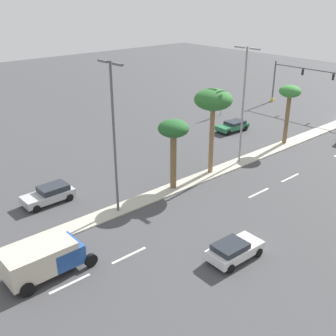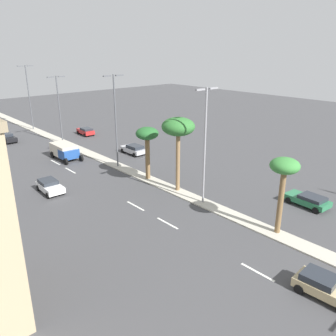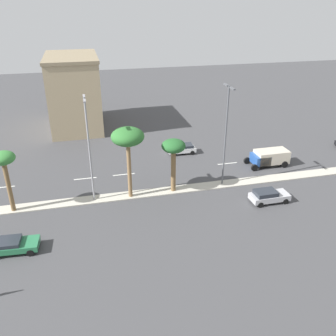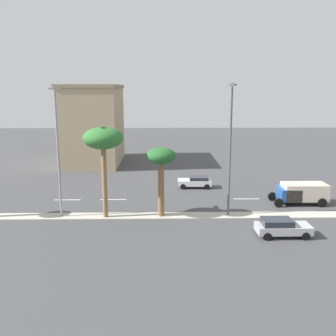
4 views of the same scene
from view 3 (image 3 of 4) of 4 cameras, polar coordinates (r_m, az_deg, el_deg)
ground_plane at (r=43.58m, az=5.72°, el=-2.99°), size 160.00×160.00×0.00m
median_curb at (r=47.78m, az=17.67°, el=-1.38°), size 1.80×94.14×0.12m
lane_stripe_leading at (r=47.62m, az=-24.74°, el=-2.79°), size 0.20×2.80×0.01m
lane_stripe_right at (r=46.48m, az=-12.98°, el=-1.64°), size 0.20×2.80×0.01m
lane_stripe_front at (r=46.67m, az=-7.01°, el=-1.02°), size 0.20×2.80×0.01m
lane_stripe_rear at (r=50.03m, az=9.38°, el=0.71°), size 0.20×2.80×0.01m
lane_stripe_trailing at (r=51.86m, az=13.98°, el=1.19°), size 0.20×2.80×0.01m
commercial_building at (r=64.32m, az=-14.61°, el=11.57°), size 14.25×8.43×12.12m
palm_tree_trailing at (r=39.55m, az=-24.61°, el=0.86°), size 2.43×2.43×6.75m
palm_tree_center at (r=38.44m, az=-6.40°, el=4.70°), size 3.56×3.56×8.21m
palm_tree_inboard at (r=40.17m, az=0.88°, el=3.01°), size 2.71×2.71×6.34m
street_lamp_far at (r=38.55m, az=-12.44°, el=3.77°), size 2.90×0.24×11.64m
street_lamp_left at (r=41.68m, az=9.16°, el=5.95°), size 2.90×0.24×11.96m
sedan_silver_inboard at (r=41.47m, az=15.62°, el=-4.26°), size 2.02×4.31×1.44m
sedan_green_left at (r=35.64m, az=-23.45°, el=-11.12°), size 2.32×4.44×1.23m
sedan_white_mid at (r=52.42m, az=2.28°, el=3.10°), size 2.09×4.04×1.34m
box_truck at (r=50.18m, az=15.61°, el=1.66°), size 2.59×5.57×2.13m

